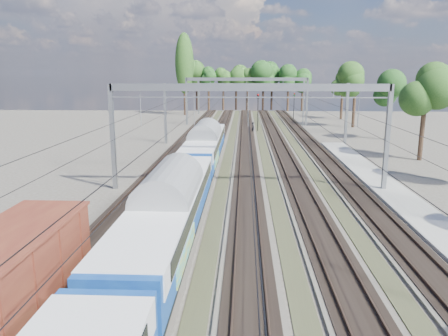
{
  "coord_description": "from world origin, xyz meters",
  "views": [
    {
      "loc": [
        -0.3,
        -6.29,
        9.86
      ],
      "look_at": [
        -1.82,
        26.02,
        2.8
      ],
      "focal_mm": 35.0,
      "sensor_mm": 36.0,
      "label": 1
    }
  ],
  "objects_px": {
    "signal_near": "(258,108)",
    "signal_far": "(294,103)",
    "worker": "(253,127)",
    "emu_train": "(169,203)"
  },
  "relations": [
    {
      "from": "worker",
      "to": "signal_near",
      "type": "xyz_separation_m",
      "value": [
        0.82,
        1.86,
        3.15
      ]
    },
    {
      "from": "signal_near",
      "to": "signal_far",
      "type": "xyz_separation_m",
      "value": [
        8.24,
        19.21,
        -0.44
      ]
    },
    {
      "from": "signal_near",
      "to": "signal_far",
      "type": "bearing_deg",
      "value": 85.33
    },
    {
      "from": "emu_train",
      "to": "worker",
      "type": "bearing_deg",
      "value": 83.55
    },
    {
      "from": "emu_train",
      "to": "signal_near",
      "type": "distance_m",
      "value": 52.2
    },
    {
      "from": "emu_train",
      "to": "worker",
      "type": "distance_m",
      "value": 50.27
    },
    {
      "from": "emu_train",
      "to": "signal_far",
      "type": "height_order",
      "value": "signal_far"
    },
    {
      "from": "worker",
      "to": "signal_far",
      "type": "distance_m",
      "value": 23.1
    },
    {
      "from": "signal_near",
      "to": "signal_far",
      "type": "relative_size",
      "value": 1.12
    },
    {
      "from": "worker",
      "to": "signal_near",
      "type": "bearing_deg",
      "value": -32.88
    }
  ]
}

